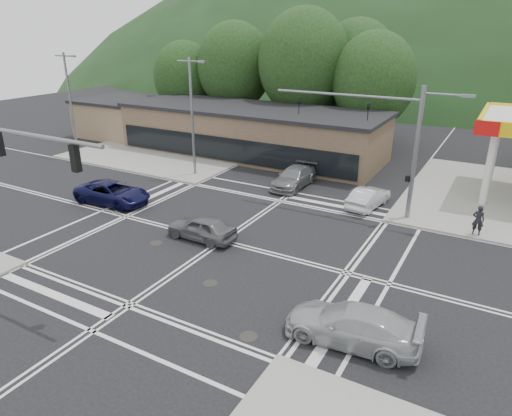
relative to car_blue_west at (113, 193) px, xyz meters
The scene contains 20 objects.
ground 9.72m from the car_blue_west, ahead, with size 120.00×120.00×0.00m, color black.
sidewalk_nw 14.70m from the car_blue_west, 111.59° to the left, with size 16.00×16.00×0.15m, color gray.
commercial_row 15.79m from the car_blue_west, 84.17° to the left, with size 24.00×8.00×4.00m, color brown.
commercial_nw 21.30m from the car_blue_west, 132.61° to the left, with size 8.00×7.00×3.60m, color #846B4F.
hill_north 89.18m from the car_blue_west, 83.82° to the left, with size 252.00×126.00×140.00m, color #1C3116.
tree_n_a 23.95m from the car_blue_west, 101.00° to the left, with size 8.00×8.00×11.75m.
tree_n_b 24.00m from the car_blue_west, 80.98° to the left, with size 9.00×9.00×12.98m.
tree_n_c 25.67m from the car_blue_west, 64.93° to the left, with size 7.60×7.60×10.87m.
tree_n_d 24.56m from the car_blue_west, 115.66° to the left, with size 6.80×6.80×9.76m.
tree_n_e 28.45m from the car_blue_west, 74.09° to the left, with size 8.40×8.40×11.98m.
streetlight_nw 8.87m from the car_blue_west, 81.41° to the left, with size 2.50×0.25×9.00m.
streetlight_w 15.15m from the car_blue_west, 148.19° to the left, with size 2.50×0.25×9.00m.
signal_mast_ne 18.43m from the car_blue_west, 22.51° to the left, with size 11.65×0.30×8.00m.
car_blue_west is the anchor object (origin of this frame).
car_grey_center 8.64m from the car_blue_west, 10.98° to the right, with size 1.63×4.05×1.38m, color #5B5D5F.
car_silver_east 19.58m from the car_blue_west, 18.39° to the right, with size 2.06×5.06×1.47m, color #A4A7AB.
car_queue_a 16.93m from the car_blue_west, 26.89° to the left, with size 1.42×4.08×1.34m, color silver.
car_queue_b 20.88m from the car_blue_west, 58.22° to the left, with size 1.94×4.82×1.64m, color silver.
car_northbound 12.84m from the car_blue_west, 44.87° to the left, with size 1.99×4.90×1.42m, color slate.
pedestrian 22.58m from the car_blue_west, 15.82° to the left, with size 0.63×0.41×1.73m, color black.
Camera 1 is at (12.81, -18.86, 11.00)m, focal length 32.00 mm.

